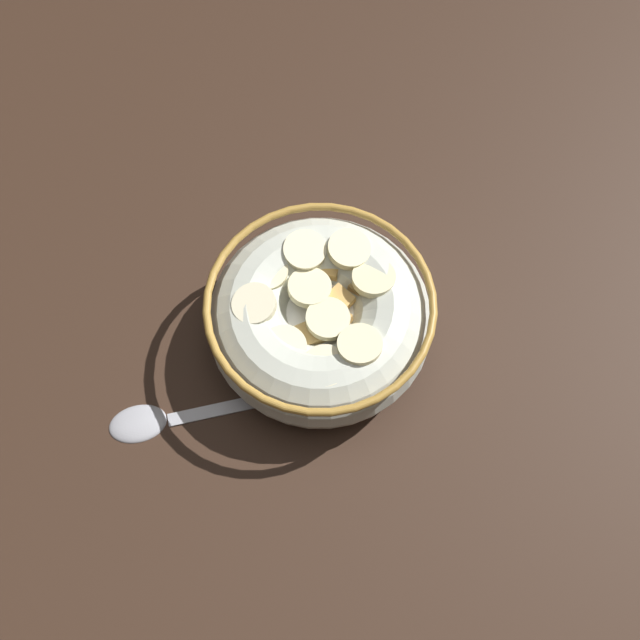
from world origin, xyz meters
TOP-DOWN VIEW (x-y plane):
  - ground_plane at (0.00, 0.00)cm, footprint 133.00×133.00cm
  - cereal_bowl at (0.02, 0.02)cm, footprint 17.04×17.04cm
  - spoon at (-0.76, 13.79)cm, footprint 5.58×14.30cm

SIDE VIEW (x-z plane):
  - ground_plane at x=0.00cm, z-range -2.00..0.00cm
  - spoon at x=-0.76cm, z-range -0.06..0.74cm
  - cereal_bowl at x=0.02cm, z-range 0.08..6.76cm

